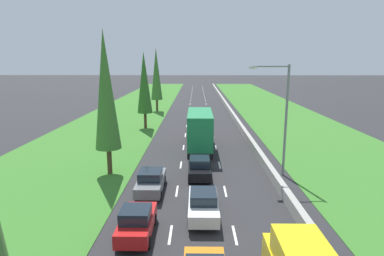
% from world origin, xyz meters
% --- Properties ---
extents(ground_plane, '(300.00, 300.00, 0.00)m').
position_xyz_m(ground_plane, '(0.00, 60.00, 0.00)').
color(ground_plane, '#28282B').
rests_on(ground_plane, ground).
extents(grass_verge_left, '(14.00, 140.00, 0.04)m').
position_xyz_m(grass_verge_left, '(-12.65, 60.00, 0.02)').
color(grass_verge_left, '#387528').
rests_on(grass_verge_left, ground).
extents(grass_verge_right, '(14.00, 140.00, 0.04)m').
position_xyz_m(grass_verge_right, '(14.35, 60.00, 0.02)').
color(grass_verge_right, '#387528').
rests_on(grass_verge_right, ground).
extents(median_barrier, '(0.44, 120.00, 0.85)m').
position_xyz_m(median_barrier, '(5.70, 60.00, 0.42)').
color(median_barrier, '#9E9B93').
rests_on(median_barrier, ground).
extents(lane_markings, '(3.64, 116.00, 0.01)m').
position_xyz_m(lane_markings, '(0.00, 60.00, 0.01)').
color(lane_markings, white).
rests_on(lane_markings, ground).
extents(white_sedan_centre_lane, '(1.82, 4.50, 1.64)m').
position_xyz_m(white_sedan_centre_lane, '(0.08, 17.17, 0.81)').
color(white_sedan_centre_lane, white).
rests_on(white_sedan_centre_lane, ground).
extents(black_sedan_centre_lane, '(1.82, 4.50, 1.64)m').
position_xyz_m(black_sedan_centre_lane, '(-0.08, 23.98, 0.81)').
color(black_sedan_centre_lane, black).
rests_on(black_sedan_centre_lane, ground).
extents(red_hatchback_left_lane, '(1.74, 3.90, 1.72)m').
position_xyz_m(red_hatchback_left_lane, '(-3.52, 14.80, 0.84)').
color(red_hatchback_left_lane, red).
rests_on(red_hatchback_left_lane, ground).
extents(green_box_truck_centre_lane, '(2.46, 9.40, 4.18)m').
position_xyz_m(green_box_truck_centre_lane, '(0.00, 32.10, 2.18)').
color(green_box_truck_centre_lane, black).
rests_on(green_box_truck_centre_lane, ground).
extents(grey_sedan_left_lane, '(1.82, 4.50, 1.64)m').
position_xyz_m(grey_sedan_left_lane, '(-3.62, 20.87, 0.81)').
color(grey_sedan_left_lane, slate).
rests_on(grey_sedan_left_lane, ground).
extents(white_hatchback_centre_lane, '(1.74, 3.90, 1.72)m').
position_xyz_m(white_hatchback_centre_lane, '(-0.20, 40.76, 0.84)').
color(white_hatchback_centre_lane, white).
rests_on(white_hatchback_centre_lane, ground).
extents(teal_hatchback_centre_lane, '(1.74, 3.90, 1.72)m').
position_xyz_m(teal_hatchback_centre_lane, '(-0.13, 46.98, 0.84)').
color(teal_hatchback_centre_lane, teal).
rests_on(teal_hatchback_centre_lane, ground).
extents(poplar_tree_second, '(2.09, 2.09, 11.74)m').
position_xyz_m(poplar_tree_second, '(-7.58, 24.66, 6.92)').
color(poplar_tree_second, '#4C3823').
rests_on(poplar_tree_second, ground).
extents(poplar_tree_third, '(2.06, 2.06, 10.51)m').
position_xyz_m(poplar_tree_third, '(-7.48, 43.21, 6.31)').
color(poplar_tree_third, '#4C3823').
rests_on(poplar_tree_third, ground).
extents(poplar_tree_fourth, '(2.09, 2.09, 11.56)m').
position_xyz_m(poplar_tree_fourth, '(-7.70, 58.61, 6.83)').
color(poplar_tree_fourth, '#4C3823').
rests_on(poplar_tree_fourth, ground).
extents(street_light_mast, '(3.20, 0.28, 9.00)m').
position_xyz_m(street_light_mast, '(6.46, 24.50, 5.23)').
color(street_light_mast, gray).
rests_on(street_light_mast, ground).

